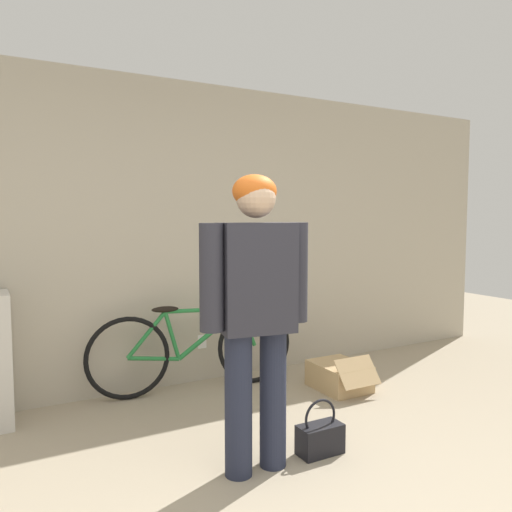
{
  "coord_description": "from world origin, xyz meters",
  "views": [
    {
      "loc": [
        -1.13,
        -1.49,
        1.46
      ],
      "look_at": [
        0.21,
        0.93,
        1.24
      ],
      "focal_mm": 35.0,
      "sensor_mm": 36.0,
      "label": 1
    }
  ],
  "objects_px": {
    "person": "(256,299)",
    "bicycle": "(194,348)",
    "handbag": "(320,437)",
    "cardboard_box": "(339,376)"
  },
  "relations": [
    {
      "from": "bicycle",
      "to": "cardboard_box",
      "type": "height_order",
      "value": "bicycle"
    },
    {
      "from": "bicycle",
      "to": "cardboard_box",
      "type": "relative_size",
      "value": 3.17
    },
    {
      "from": "handbag",
      "to": "person",
      "type": "bearing_deg",
      "value": 177.63
    },
    {
      "from": "person",
      "to": "handbag",
      "type": "relative_size",
      "value": 4.9
    },
    {
      "from": "person",
      "to": "bicycle",
      "type": "height_order",
      "value": "person"
    },
    {
      "from": "person",
      "to": "cardboard_box",
      "type": "bearing_deg",
      "value": 42.45
    },
    {
      "from": "person",
      "to": "bicycle",
      "type": "bearing_deg",
      "value": 91.56
    },
    {
      "from": "bicycle",
      "to": "person",
      "type": "bearing_deg",
      "value": -90.4
    },
    {
      "from": "handbag",
      "to": "cardboard_box",
      "type": "bearing_deg",
      "value": 46.05
    },
    {
      "from": "person",
      "to": "handbag",
      "type": "height_order",
      "value": "person"
    }
  ]
}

